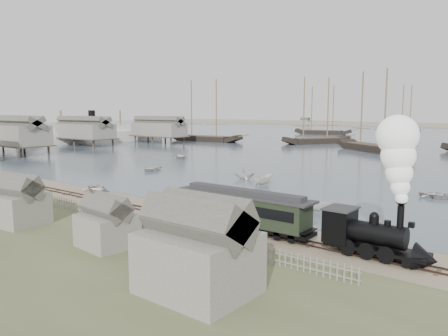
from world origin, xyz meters
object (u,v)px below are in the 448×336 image
Objects in this scene: locomotive at (390,197)px; steamship at (92,126)px; beached_dinghy at (97,189)px; passenger_coach at (243,208)px.

steamship is at bearing 154.22° from locomotive.
beached_dinghy is 0.09× the size of steamship.
locomotive is at bearing -73.46° from beached_dinghy.
locomotive reaches higher than passenger_coach.
beached_dinghy is at bearing 173.53° from passenger_coach.
steamship reaches higher than passenger_coach.
beached_dinghy is 87.32m from steamship.
locomotive is 2.23× the size of beached_dinghy.
steamship reaches higher than locomotive.
passenger_coach is at bearing 180.00° from locomotive.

